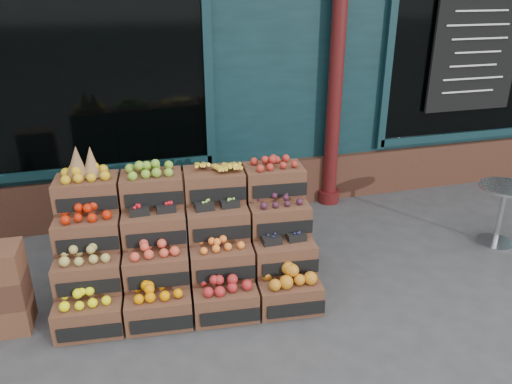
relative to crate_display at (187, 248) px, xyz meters
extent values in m
plane|color=#39393C|center=(0.92, -0.52, -0.44)|extent=(60.00, 60.00, 0.00)
cube|color=black|center=(0.92, 4.68, 1.96)|extent=(12.00, 6.00, 4.80)
cube|color=black|center=(0.92, 1.73, 1.06)|extent=(12.00, 0.12, 3.00)
cube|color=#43251A|center=(0.92, 1.66, -0.14)|extent=(12.00, 0.18, 0.60)
cube|color=black|center=(-0.68, 1.66, 1.31)|extent=(2.40, 0.06, 2.00)
cube|color=black|center=(4.12, 1.66, 1.31)|extent=(2.40, 0.06, 2.00)
cylinder|color=#471010|center=(2.12, 1.53, 1.16)|extent=(0.18, 0.18, 3.20)
cube|color=black|center=(4.12, 1.58, 1.46)|extent=(1.30, 0.04, 1.60)
cube|color=brown|center=(-0.89, -0.37, -0.30)|extent=(0.59, 0.44, 0.28)
cube|color=black|center=(-0.91, -0.57, -0.33)|extent=(0.51, 0.07, 0.12)
cube|color=#FEFC0A|center=(-0.89, -0.37, -0.12)|extent=(0.47, 0.33, 0.09)
cube|color=brown|center=(-0.32, -0.43, -0.30)|extent=(0.59, 0.44, 0.28)
cube|color=black|center=(-0.34, -0.63, -0.33)|extent=(0.51, 0.07, 0.12)
cube|color=orange|center=(-0.32, -0.43, -0.11)|extent=(0.47, 0.33, 0.10)
cube|color=brown|center=(0.25, -0.49, -0.30)|extent=(0.59, 0.44, 0.28)
cube|color=black|center=(0.23, -0.69, -0.33)|extent=(0.51, 0.07, 0.12)
cube|color=#A41F1F|center=(0.25, -0.49, -0.11)|extent=(0.47, 0.33, 0.10)
cube|color=brown|center=(0.82, -0.55, -0.30)|extent=(0.59, 0.44, 0.28)
cube|color=black|center=(0.80, -0.75, -0.33)|extent=(0.51, 0.07, 0.12)
cube|color=#C27317|center=(0.82, -0.55, -0.10)|extent=(0.47, 0.33, 0.13)
cube|color=brown|center=(-0.87, -0.14, -0.02)|extent=(0.59, 0.44, 0.28)
cube|color=black|center=(-0.89, -0.34, -0.05)|extent=(0.51, 0.07, 0.12)
cube|color=#AC9F4C|center=(-0.87, -0.14, 0.16)|extent=(0.47, 0.33, 0.09)
cube|color=brown|center=(-0.30, -0.20, -0.02)|extent=(0.59, 0.44, 0.28)
cube|color=black|center=(-0.32, -0.40, -0.05)|extent=(0.51, 0.07, 0.12)
cube|color=#DB462F|center=(-0.30, -0.20, 0.16)|extent=(0.47, 0.33, 0.09)
cube|color=brown|center=(0.27, -0.25, -0.02)|extent=(0.59, 0.44, 0.28)
cube|color=black|center=(0.25, -0.46, -0.05)|extent=(0.51, 0.07, 0.12)
cube|color=orange|center=(0.27, -0.25, 0.15)|extent=(0.47, 0.33, 0.07)
cube|color=brown|center=(0.84, -0.31, -0.02)|extent=(0.59, 0.44, 0.28)
cube|color=black|center=(0.82, -0.52, -0.05)|extent=(0.51, 0.07, 0.12)
cube|color=#20204C|center=(0.84, -0.31, 0.13)|extent=(0.47, 0.33, 0.03)
cube|color=brown|center=(-0.84, 0.10, 0.25)|extent=(0.59, 0.44, 0.28)
cube|color=black|center=(-0.87, -0.11, 0.22)|extent=(0.51, 0.07, 0.12)
cube|color=#B51C06|center=(-0.84, 0.10, 0.44)|extent=(0.47, 0.33, 0.09)
cube|color=brown|center=(-0.27, 0.04, 0.25)|extent=(0.59, 0.44, 0.28)
cube|color=black|center=(-0.30, -0.17, 0.22)|extent=(0.51, 0.07, 0.12)
cube|color=red|center=(-0.27, 0.04, 0.41)|extent=(0.47, 0.33, 0.04)
cube|color=brown|center=(0.29, -0.02, 0.25)|extent=(0.59, 0.44, 0.28)
cube|color=black|center=(0.27, -0.23, 0.22)|extent=(0.51, 0.07, 0.12)
cube|color=#86BC46|center=(0.29, -0.02, 0.40)|extent=(0.47, 0.33, 0.03)
cube|color=brown|center=(0.86, -0.08, 0.25)|extent=(0.59, 0.44, 0.28)
cube|color=black|center=(0.84, -0.28, 0.22)|extent=(0.51, 0.07, 0.12)
cube|color=#3A1727|center=(0.86, -0.08, 0.42)|extent=(0.47, 0.33, 0.07)
cube|color=brown|center=(-0.82, 0.33, 0.53)|extent=(0.59, 0.44, 0.28)
cube|color=black|center=(-0.84, 0.13, 0.50)|extent=(0.51, 0.07, 0.12)
cube|color=gold|center=(-0.82, 0.33, 0.71)|extent=(0.47, 0.33, 0.09)
cube|color=brown|center=(-0.25, 0.27, 0.53)|extent=(0.59, 0.44, 0.28)
cube|color=black|center=(-0.27, 0.07, 0.50)|extent=(0.51, 0.07, 0.12)
cube|color=#79A92A|center=(-0.25, 0.27, 0.71)|extent=(0.47, 0.33, 0.09)
cube|color=brown|center=(0.32, 0.21, 0.53)|extent=(0.59, 0.44, 0.28)
cube|color=black|center=(0.30, 0.01, 0.50)|extent=(0.51, 0.07, 0.12)
cube|color=yellow|center=(0.32, 0.21, 0.71)|extent=(0.47, 0.33, 0.08)
cube|color=brown|center=(0.89, 0.15, 0.53)|extent=(0.59, 0.44, 0.28)
cube|color=black|center=(0.87, -0.05, 0.50)|extent=(0.51, 0.07, 0.12)
cube|color=#A6271D|center=(0.89, 0.15, 0.71)|extent=(0.47, 0.33, 0.08)
cube|color=#43251A|center=(-0.01, -0.23, -0.30)|extent=(2.30, 0.61, 0.28)
cube|color=#43251A|center=(0.01, 0.01, -0.16)|extent=(2.30, 0.61, 0.55)
cube|color=#43251A|center=(0.03, 0.24, -0.02)|extent=(2.30, 0.61, 0.83)
cone|color=olive|center=(-0.87, 0.33, 0.82)|extent=(0.19, 0.19, 0.32)
cone|color=olive|center=(-0.76, 0.37, 0.80)|extent=(0.17, 0.17, 0.28)
cube|color=brown|center=(-1.62, -0.15, -0.31)|extent=(0.52, 0.37, 0.25)
cylinder|color=#BBBDC2|center=(3.45, -0.07, -0.42)|extent=(0.41, 0.41, 0.03)
cylinder|color=#BBBDC2|center=(3.45, -0.07, -0.10)|extent=(0.06, 0.06, 0.67)
cylinder|color=#BBBDC2|center=(3.45, -0.07, 0.25)|extent=(0.56, 0.56, 0.03)
imported|color=#164F18|center=(-0.24, 2.35, 0.44)|extent=(0.65, 0.43, 1.77)
camera|label=1|loc=(-0.51, -4.07, 2.29)|focal=35.00mm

